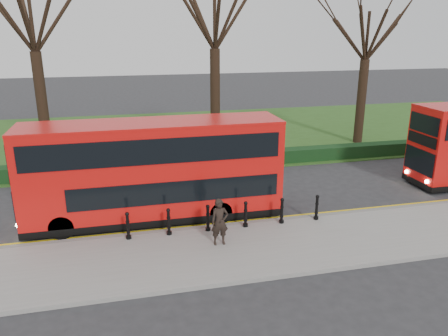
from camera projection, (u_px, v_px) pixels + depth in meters
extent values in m
plane|color=#28282B|center=(220.00, 218.00, 18.15)|extent=(120.00, 120.00, 0.00)
cube|color=gray|center=(239.00, 250.00, 15.34)|extent=(60.00, 4.00, 0.15)
cube|color=slate|center=(225.00, 226.00, 17.20)|extent=(60.00, 0.25, 0.16)
cube|color=#2A4B19|center=(174.00, 135.00, 32.04)|extent=(60.00, 18.00, 0.06)
cube|color=black|center=(193.00, 162.00, 24.32)|extent=(60.00, 0.90, 0.80)
cube|color=yellow|center=(224.00, 225.00, 17.49)|extent=(60.00, 0.10, 0.01)
cube|color=yellow|center=(222.00, 223.00, 17.68)|extent=(60.00, 0.10, 0.01)
cylinder|color=black|center=(43.00, 109.00, 24.68)|extent=(0.60, 0.60, 6.33)
cylinder|color=black|center=(215.00, 102.00, 26.88)|extent=(0.60, 0.60, 6.38)
cylinder|color=black|center=(361.00, 102.00, 29.20)|extent=(0.60, 0.60, 5.61)
cylinder|color=black|center=(128.00, 226.00, 15.87)|extent=(0.15, 0.15, 1.00)
cylinder|color=black|center=(169.00, 222.00, 16.20)|extent=(0.15, 0.15, 1.00)
cylinder|color=black|center=(208.00, 218.00, 16.53)|extent=(0.15, 0.15, 1.00)
cylinder|color=black|center=(246.00, 215.00, 16.85)|extent=(0.15, 0.15, 1.00)
cylinder|color=black|center=(282.00, 211.00, 17.18)|extent=(0.15, 0.15, 1.00)
cylinder|color=black|center=(317.00, 208.00, 17.51)|extent=(0.15, 0.15, 1.00)
cube|color=red|center=(154.00, 168.00, 17.44)|extent=(10.14, 2.31, 3.74)
cube|color=black|center=(156.00, 212.00, 18.03)|extent=(10.16, 2.33, 0.28)
cube|color=black|center=(177.00, 192.00, 16.73)|extent=(8.12, 0.04, 0.88)
cube|color=black|center=(155.00, 152.00, 16.06)|extent=(9.59, 0.04, 0.97)
cube|color=black|center=(16.00, 170.00, 16.23)|extent=(0.06, 2.03, 0.51)
cylinder|color=black|center=(61.00, 227.00, 16.24)|extent=(0.92, 0.28, 0.92)
cylinder|color=black|center=(67.00, 206.00, 18.12)|extent=(0.92, 0.28, 0.92)
cylinder|color=black|center=(220.00, 212.00, 17.58)|extent=(0.92, 0.28, 0.92)
cylinder|color=black|center=(210.00, 194.00, 19.46)|extent=(0.92, 0.28, 0.92)
cube|color=black|center=(422.00, 140.00, 20.83)|extent=(0.06, 2.00, 0.50)
cylinder|color=black|center=(429.00, 171.00, 22.69)|extent=(0.91, 0.27, 0.91)
imported|color=black|center=(220.00, 222.00, 15.38)|extent=(0.62, 0.41, 1.70)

